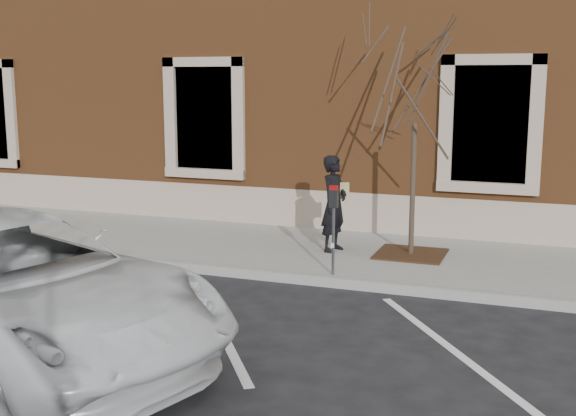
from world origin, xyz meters
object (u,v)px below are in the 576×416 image
at_px(man, 334,204).
at_px(white_truck, 5,288).
at_px(parking_meter, 334,213).
at_px(sapling, 416,85).

xyz_separation_m(man, white_truck, (-2.30, -5.81, -0.19)).
xyz_separation_m(parking_meter, sapling, (0.92, 1.76, 1.98)).
xyz_separation_m(man, sapling, (1.38, 0.18, 2.11)).
height_order(parking_meter, white_truck, white_truck).
bearing_deg(sapling, man, -172.62).
bearing_deg(parking_meter, sapling, 75.87).
bearing_deg(parking_meter, man, 119.88).
bearing_deg(sapling, parking_meter, -117.64).
xyz_separation_m(man, parking_meter, (0.46, -1.58, 0.13)).
distance_m(man, sapling, 2.53).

